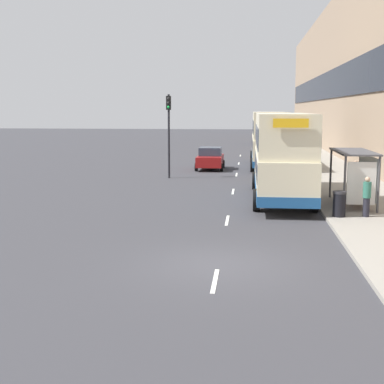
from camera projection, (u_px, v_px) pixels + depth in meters
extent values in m
plane|color=#38383D|center=(218.00, 265.00, 15.59)|extent=(220.00, 220.00, 0.00)
cube|color=gray|center=(307.00, 155.00, 52.73)|extent=(5.00, 93.00, 0.14)
cube|color=#9E846B|center=(352.00, 74.00, 51.13)|extent=(3.00, 93.00, 15.63)
cube|color=black|center=(335.00, 83.00, 51.41)|extent=(0.12, 89.28, 2.81)
cube|color=silver|center=(215.00, 281.00, 14.09)|extent=(0.12, 2.00, 0.01)
cube|color=silver|center=(227.00, 220.00, 21.79)|extent=(0.12, 2.00, 0.01)
cube|color=silver|center=(233.00, 192.00, 29.49)|extent=(0.12, 2.00, 0.01)
cube|color=silver|center=(237.00, 175.00, 37.19)|extent=(0.12, 2.00, 0.01)
cube|color=silver|center=(239.00, 163.00, 44.88)|extent=(0.12, 2.00, 0.01)
cube|color=silver|center=(240.00, 156.00, 52.58)|extent=(0.12, 2.00, 0.01)
cube|color=#4C4C51|center=(354.00, 152.00, 24.35)|extent=(1.60, 4.20, 0.08)
cylinder|color=#4C4C51|center=(345.00, 184.00, 22.65)|extent=(0.10, 0.10, 2.40)
cylinder|color=#4C4C51|center=(331.00, 173.00, 26.58)|extent=(0.10, 0.10, 2.40)
cylinder|color=#4C4C51|center=(379.00, 185.00, 22.50)|extent=(0.10, 0.10, 2.40)
cylinder|color=#4C4C51|center=(359.00, 174.00, 26.43)|extent=(0.10, 0.10, 2.40)
cube|color=#99A8B2|center=(368.00, 176.00, 24.45)|extent=(0.04, 3.68, 1.92)
cube|color=white|center=(361.00, 183.00, 22.62)|extent=(1.19, 0.10, 1.82)
cube|color=maroon|center=(357.00, 195.00, 24.63)|extent=(0.36, 2.80, 0.08)
cube|color=beige|center=(282.00, 172.00, 26.62)|extent=(2.55, 10.22, 1.85)
cube|color=beige|center=(283.00, 133.00, 26.33)|extent=(2.50, 9.91, 1.95)
cube|color=#1E518C|center=(281.00, 185.00, 26.73)|extent=(2.58, 10.27, 0.45)
cube|color=#2D3847|center=(282.00, 164.00, 26.56)|extent=(2.58, 9.60, 0.81)
cube|color=#2D3847|center=(283.00, 135.00, 26.35)|extent=(2.55, 9.60, 0.94)
cube|color=yellow|center=(291.00, 123.00, 21.24)|extent=(1.40, 0.08, 0.36)
cylinder|color=black|center=(255.00, 181.00, 30.31)|extent=(0.30, 1.00, 1.00)
cylinder|color=black|center=(300.00, 181.00, 30.04)|extent=(0.30, 1.00, 1.00)
cylinder|color=black|center=(256.00, 200.00, 23.78)|extent=(0.30, 1.00, 1.00)
cylinder|color=black|center=(315.00, 201.00, 23.52)|extent=(0.30, 1.00, 1.00)
cube|color=beige|center=(269.00, 149.00, 41.95)|extent=(2.55, 11.26, 1.85)
cube|color=beige|center=(269.00, 125.00, 41.66)|extent=(2.50, 10.92, 1.95)
cube|color=#1E518C|center=(269.00, 158.00, 42.06)|extent=(2.58, 11.32, 0.45)
cube|color=#2D3847|center=(269.00, 144.00, 41.89)|extent=(2.58, 10.59, 0.81)
cube|color=#2D3847|center=(269.00, 126.00, 41.68)|extent=(2.55, 10.59, 0.94)
cube|color=yellow|center=(272.00, 118.00, 36.05)|extent=(1.40, 0.08, 0.36)
cylinder|color=black|center=(252.00, 156.00, 45.99)|extent=(0.30, 1.00, 1.00)
cylinder|color=black|center=(282.00, 157.00, 45.72)|extent=(0.30, 1.00, 1.00)
cylinder|color=black|center=(252.00, 165.00, 38.79)|extent=(0.30, 1.00, 1.00)
cylinder|color=black|center=(288.00, 165.00, 38.53)|extent=(0.30, 1.00, 1.00)
cube|color=maroon|center=(210.00, 161.00, 40.34)|extent=(1.87, 3.93, 0.75)
cube|color=#2D3847|center=(210.00, 151.00, 40.43)|extent=(1.65, 1.89, 0.61)
cylinder|color=black|center=(222.00, 167.00, 39.10)|extent=(0.20, 0.60, 0.60)
cylinder|color=black|center=(196.00, 167.00, 39.30)|extent=(0.20, 0.60, 0.60)
cylinder|color=black|center=(223.00, 164.00, 41.50)|extent=(0.20, 0.60, 0.60)
cylinder|color=black|center=(199.00, 164.00, 41.70)|extent=(0.20, 0.60, 0.60)
cube|color=#4C5156|center=(260.00, 139.00, 70.17)|extent=(1.76, 4.57, 0.82)
cube|color=#2D3847|center=(260.00, 133.00, 69.84)|extent=(1.55, 2.20, 0.67)
cylinder|color=black|center=(253.00, 141.00, 71.72)|extent=(0.20, 0.60, 0.60)
cylinder|color=black|center=(266.00, 141.00, 71.54)|extent=(0.20, 0.60, 0.60)
cylinder|color=black|center=(253.00, 142.00, 68.94)|extent=(0.20, 0.60, 0.60)
cylinder|color=black|center=(267.00, 143.00, 68.75)|extent=(0.20, 0.60, 0.60)
cylinder|color=#23232D|center=(366.00, 207.00, 21.82)|extent=(0.27, 0.27, 0.78)
cylinder|color=#337260|center=(367.00, 190.00, 21.71)|extent=(0.33, 0.33, 0.65)
sphere|color=tan|center=(368.00, 179.00, 21.65)|extent=(0.21, 0.21, 0.21)
cylinder|color=#23232D|center=(355.00, 183.00, 29.21)|extent=(0.26, 0.26, 0.76)
cylinder|color=#337260|center=(355.00, 170.00, 29.11)|extent=(0.32, 0.32, 0.63)
sphere|color=tan|center=(355.00, 162.00, 29.04)|extent=(0.21, 0.21, 0.21)
cylinder|color=black|center=(339.00, 205.00, 21.84)|extent=(0.52, 0.52, 0.95)
cylinder|color=#2D2D33|center=(340.00, 192.00, 21.76)|extent=(0.55, 0.55, 0.10)
cylinder|color=black|center=(169.00, 137.00, 34.98)|extent=(0.14, 0.14, 5.46)
cube|color=black|center=(169.00, 103.00, 34.59)|extent=(0.30, 0.24, 0.90)
sphere|color=#2D2D2D|center=(168.00, 99.00, 34.43)|extent=(0.16, 0.16, 0.16)
sphere|color=#2D2D2D|center=(168.00, 103.00, 34.48)|extent=(0.16, 0.16, 0.16)
sphere|color=#19D84C|center=(168.00, 107.00, 34.52)|extent=(0.16, 0.16, 0.16)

